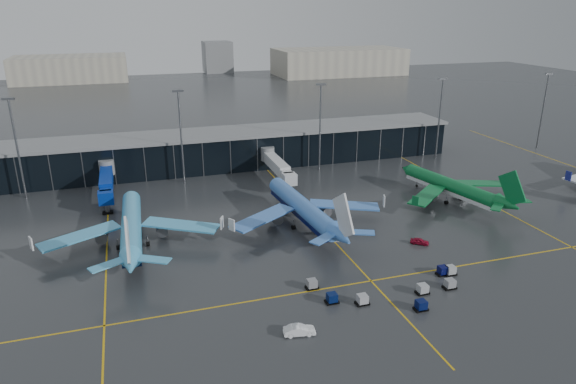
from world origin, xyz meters
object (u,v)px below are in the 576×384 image
object	(u,v)px
service_van_red	(420,241)
service_van_white	(299,330)
airliner_aer_lingus	(451,177)
airliner_klm_near	(302,197)
baggage_carts	(400,288)
mobile_airstair	(336,235)
airliner_arkefly	(130,214)

from	to	relation	value
service_van_red	service_van_white	size ratio (longest dim) A/B	0.78
airliner_aer_lingus	service_van_red	world-z (taller)	airliner_aer_lingus
airliner_klm_near	baggage_carts	bearing A→B (deg)	-83.38
airliner_klm_near	service_van_red	world-z (taller)	airliner_klm_near
mobile_airstair	airliner_arkefly	bearing A→B (deg)	179.04
airliner_arkefly	mobile_airstair	world-z (taller)	airliner_arkefly
service_van_white	service_van_red	bearing A→B (deg)	-47.54
airliner_arkefly	airliner_klm_near	distance (m)	36.44
baggage_carts	mobile_airstair	world-z (taller)	mobile_airstair
airliner_arkefly	service_van_white	world-z (taller)	airliner_arkefly
service_van_red	service_van_white	xyz separation A→B (m)	(-33.53, -21.81, 0.15)
airliner_arkefly	baggage_carts	world-z (taller)	airliner_arkefly
airliner_klm_near	service_van_white	size ratio (longest dim) A/B	8.87
airliner_arkefly	airliner_klm_near	xyz separation A→B (m)	(36.43, -0.85, 0.03)
service_van_white	airliner_arkefly	bearing A→B (deg)	38.85
airliner_klm_near	mobile_airstair	world-z (taller)	airliner_klm_near
airliner_arkefly	service_van_red	bearing A→B (deg)	-16.11
airliner_arkefly	airliner_aer_lingus	world-z (taller)	airliner_arkefly
airliner_aer_lingus	baggage_carts	bearing A→B (deg)	-145.55
airliner_klm_near	service_van_white	distance (m)	41.87
airliner_aer_lingus	service_van_red	xyz separation A→B (m)	(-20.60, -20.39, -5.31)
mobile_airstair	service_van_red	size ratio (longest dim) A/B	0.97
airliner_arkefly	mobile_airstair	distance (m)	42.51
baggage_carts	service_van_red	bearing A→B (deg)	49.49
airliner_klm_near	service_van_red	distance (m)	26.79
baggage_carts	mobile_airstair	bearing A→B (deg)	95.23
airliner_klm_near	mobile_airstair	xyz separation A→B (m)	(4.36, -9.63, -5.74)
airliner_aer_lingus	service_van_white	distance (m)	68.83
airliner_aer_lingus	baggage_carts	world-z (taller)	airliner_aer_lingus
airliner_arkefly	service_van_white	size ratio (longest dim) A/B	8.84
baggage_carts	mobile_airstair	size ratio (longest dim) A/B	7.69
baggage_carts	service_van_red	distance (m)	20.25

